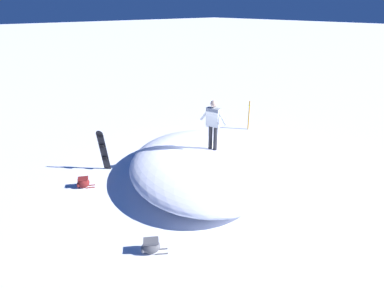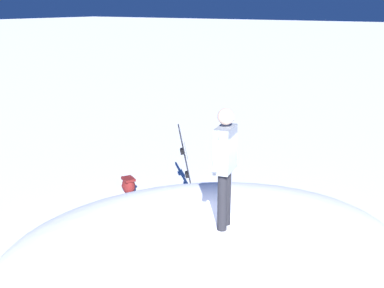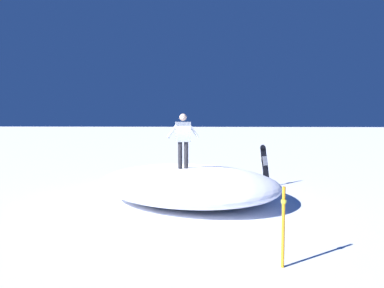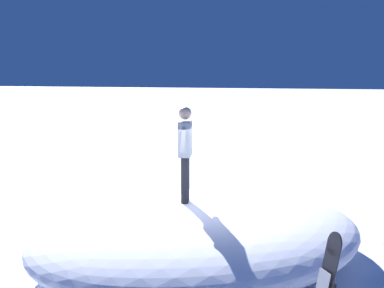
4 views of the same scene
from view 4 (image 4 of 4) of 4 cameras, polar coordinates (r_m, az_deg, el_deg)
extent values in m
plane|color=white|center=(9.75, 0.20, -13.05)|extent=(240.00, 240.00, 0.00)
ellipsoid|color=white|center=(9.54, 1.01, -10.03)|extent=(8.28, 7.94, 1.10)
cylinder|color=black|center=(9.57, -0.71, -3.84)|extent=(0.14, 0.14, 0.87)
cylinder|color=black|center=(9.38, -0.83, -4.09)|extent=(0.14, 0.14, 0.87)
cube|color=#8C939E|center=(9.35, -0.77, 0.60)|extent=(0.52, 0.33, 0.65)
sphere|color=beige|center=(9.30, -0.78, 3.49)|extent=(0.24, 0.24, 0.24)
cylinder|color=#8C939E|center=(9.67, -0.58, 1.18)|extent=(0.42, 0.18, 0.53)
cylinder|color=#8C939E|center=(9.02, -0.98, 0.70)|extent=(0.42, 0.18, 0.53)
cylinder|color=black|center=(6.13, 15.75, -10.77)|extent=(0.27, 0.22, 0.28)
cube|color=#B2B2B7|center=(6.23, 14.44, -15.28)|extent=(0.24, 0.20, 0.37)
cube|color=black|center=(6.28, 15.14, -15.15)|extent=(0.21, 0.18, 0.12)
camera|label=1|loc=(17.08, 35.08, 14.39)|focal=30.67mm
camera|label=2|loc=(15.92, -5.08, 10.69)|focal=46.09mm
camera|label=3|loc=(16.09, -43.26, 2.91)|focal=32.08mm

